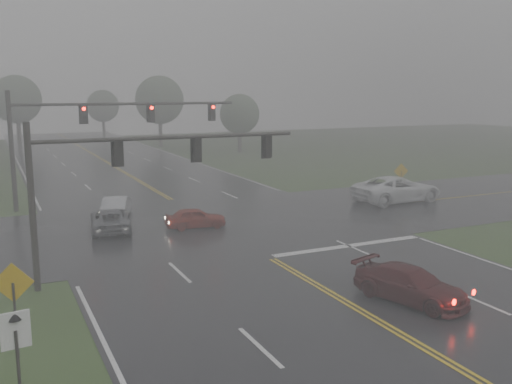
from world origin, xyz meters
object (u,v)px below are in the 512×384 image
sedan_silver (117,217)px  sedan_maroon (410,301)px  sedan_red (196,228)px  signal_gantry_far (89,124)px  signal_gantry_near (121,169)px  pickup_white (396,202)px  car_grey (111,231)px

sedan_silver → sedan_maroon: bearing=128.7°
sedan_maroon → sedan_red: (-3.41, 14.23, 0.00)m
signal_gantry_far → signal_gantry_near: bearing=-94.9°
sedan_red → signal_gantry_far: size_ratio=0.22×
signal_gantry_near → sedan_silver: bearing=79.8°
sedan_red → pickup_white: 15.37m
pickup_white → signal_gantry_far: (-19.49, 8.03, 5.48)m
signal_gantry_near → signal_gantry_far: size_ratio=0.74×
sedan_maroon → car_grey: bearing=99.3°
sedan_silver → car_grey: bearing=91.1°
sedan_silver → pickup_white: pickup_white is taller
sedan_red → signal_gantry_near: 10.09m
sedan_silver → signal_gantry_far: 7.19m
sedan_red → signal_gantry_near: signal_gantry_near is taller
sedan_red → pickup_white: (15.32, 1.29, 0.00)m
signal_gantry_near → car_grey: bearing=83.0°
sedan_red → pickup_white: size_ratio=0.53×
sedan_maroon → sedan_red: bearing=85.8°
signal_gantry_near → signal_gantry_far: 16.44m
sedan_maroon → signal_gantry_near: size_ratio=0.39×
sedan_silver → signal_gantry_far: (-0.72, 4.60, 5.48)m
sedan_red → sedan_maroon: bearing=-158.9°
car_grey → signal_gantry_near: 9.62m
sedan_silver → sedan_red: bearing=145.0°
sedan_red → sedan_silver: sedan_silver is taller
sedan_maroon → sedan_red: size_ratio=1.29×
car_grey → signal_gantry_near: signal_gantry_near is taller
car_grey → sedan_red: bearing=172.1°
signal_gantry_near → pickup_white: bearing=21.7°
sedan_silver → car_grey: size_ratio=0.93×
pickup_white → sedan_red: bearing=92.9°
sedan_red → signal_gantry_near: (-5.56, -7.04, 4.61)m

